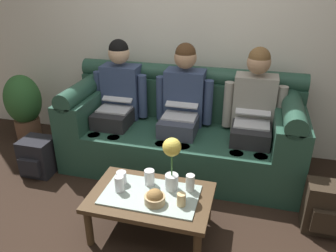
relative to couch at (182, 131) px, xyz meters
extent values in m
plane|color=black|center=(0.00, -1.17, -0.37)|extent=(14.00, 14.00, 0.00)
cube|color=silver|center=(0.00, 0.53, 1.08)|extent=(6.00, 0.12, 2.90)
cube|color=#234738|center=(0.00, -0.07, -0.16)|extent=(2.25, 0.88, 0.42)
cube|color=#234738|center=(0.00, 0.26, 0.25)|extent=(2.25, 0.22, 0.40)
cylinder|color=#234738|center=(0.00, 0.26, 0.50)|extent=(2.25, 0.18, 0.18)
cube|color=#234738|center=(-0.99, -0.07, 0.19)|extent=(0.28, 0.88, 0.28)
cylinder|color=#234738|center=(-0.99, -0.07, 0.37)|extent=(0.18, 0.88, 0.18)
cube|color=#234738|center=(0.99, -0.07, 0.19)|extent=(0.28, 0.88, 0.28)
cylinder|color=#234738|center=(0.99, -0.07, 0.37)|extent=(0.18, 0.88, 0.18)
cube|color=#232326|center=(-0.66, -0.13, 0.12)|extent=(0.34, 0.40, 0.15)
cylinder|color=#232326|center=(-0.76, -0.39, -0.16)|extent=(0.12, 0.12, 0.42)
cylinder|color=#232326|center=(-0.56, -0.39, -0.16)|extent=(0.12, 0.12, 0.42)
cube|color=navy|center=(-0.66, 0.11, 0.32)|extent=(0.38, 0.22, 0.54)
cylinder|color=navy|center=(-0.90, 0.07, 0.30)|extent=(0.09, 0.09, 0.44)
cylinder|color=navy|center=(-0.43, 0.07, 0.30)|extent=(0.09, 0.09, 0.44)
sphere|color=tan|center=(-0.66, 0.09, 0.71)|extent=(0.21, 0.21, 0.21)
sphere|color=black|center=(-0.66, 0.09, 0.75)|extent=(0.19, 0.19, 0.19)
cube|color=silver|center=(-0.66, -0.11, 0.21)|extent=(0.31, 0.22, 0.02)
cube|color=silver|center=(-0.66, 0.05, 0.31)|extent=(0.31, 0.20, 0.10)
cube|color=black|center=(-0.66, 0.04, 0.31)|extent=(0.27, 0.17, 0.08)
cube|color=#383D4C|center=(0.00, -0.13, 0.12)|extent=(0.34, 0.40, 0.15)
cylinder|color=#383D4C|center=(-0.10, -0.39, -0.16)|extent=(0.12, 0.12, 0.42)
cylinder|color=#383D4C|center=(0.10, -0.39, -0.16)|extent=(0.12, 0.12, 0.42)
cube|color=navy|center=(0.00, 0.11, 0.32)|extent=(0.38, 0.22, 0.54)
cylinder|color=navy|center=(-0.23, 0.07, 0.30)|extent=(0.09, 0.09, 0.44)
cylinder|color=navy|center=(0.23, 0.07, 0.30)|extent=(0.09, 0.09, 0.44)
sphere|color=tan|center=(0.00, 0.09, 0.71)|extent=(0.21, 0.21, 0.21)
sphere|color=#472D19|center=(0.00, 0.09, 0.75)|extent=(0.19, 0.19, 0.19)
cube|color=silver|center=(0.00, -0.11, 0.21)|extent=(0.31, 0.22, 0.02)
cube|color=silver|center=(0.00, 0.04, 0.31)|extent=(0.31, 0.20, 0.09)
cube|color=black|center=(0.00, 0.03, 0.31)|extent=(0.27, 0.18, 0.07)
cube|color=#232326|center=(0.66, -0.13, 0.12)|extent=(0.34, 0.40, 0.15)
cylinder|color=#232326|center=(0.56, -0.39, -0.16)|extent=(0.12, 0.12, 0.42)
cylinder|color=#232326|center=(0.76, -0.39, -0.16)|extent=(0.12, 0.12, 0.42)
cube|color=gray|center=(0.66, 0.11, 0.32)|extent=(0.38, 0.22, 0.54)
cylinder|color=gray|center=(0.43, 0.07, 0.30)|extent=(0.09, 0.09, 0.44)
cylinder|color=gray|center=(0.90, 0.07, 0.30)|extent=(0.09, 0.09, 0.44)
sphere|color=tan|center=(0.66, 0.09, 0.71)|extent=(0.21, 0.21, 0.21)
sphere|color=brown|center=(0.66, 0.09, 0.75)|extent=(0.19, 0.19, 0.19)
cube|color=silver|center=(0.66, -0.11, 0.21)|extent=(0.31, 0.22, 0.02)
cube|color=silver|center=(0.66, 0.04, 0.31)|extent=(0.31, 0.20, 0.10)
cube|color=black|center=(0.66, 0.03, 0.31)|extent=(0.27, 0.17, 0.08)
cube|color=#47331E|center=(0.00, -1.03, -0.05)|extent=(0.89, 0.57, 0.04)
cube|color=#9EB2A8|center=(0.00, -1.03, -0.02)|extent=(0.69, 0.40, 0.01)
cylinder|color=#47331E|center=(-0.40, -1.26, -0.22)|extent=(0.06, 0.06, 0.31)
cylinder|color=#47331E|center=(0.40, -1.26, -0.22)|extent=(0.06, 0.06, 0.31)
cylinder|color=#47331E|center=(-0.40, -0.80, -0.22)|extent=(0.06, 0.06, 0.31)
cylinder|color=#47331E|center=(0.40, -0.80, -0.22)|extent=(0.06, 0.06, 0.31)
cylinder|color=silver|center=(0.13, -0.93, 0.04)|extent=(0.10, 0.10, 0.12)
cylinder|color=#3D7538|center=(0.13, -0.93, 0.20)|extent=(0.01, 0.01, 0.19)
sphere|color=#E5CC4C|center=(0.13, -0.93, 0.34)|extent=(0.13, 0.13, 0.13)
cylinder|color=tan|center=(0.06, -1.12, 0.01)|extent=(0.15, 0.15, 0.06)
sphere|color=olive|center=(0.06, -1.12, 0.03)|extent=(0.12, 0.12, 0.12)
cylinder|color=#DBB77A|center=(0.24, -1.09, 0.03)|extent=(0.06, 0.06, 0.09)
cylinder|color=white|center=(0.27, -0.91, 0.05)|extent=(0.06, 0.06, 0.13)
cylinder|color=silver|center=(-0.25, -0.96, 0.03)|extent=(0.08, 0.08, 0.10)
cylinder|color=silver|center=(-0.23, -1.05, 0.04)|extent=(0.07, 0.07, 0.12)
cylinder|color=silver|center=(-0.04, -0.91, 0.04)|extent=(0.08, 0.08, 0.12)
cube|color=#2D2319|center=(1.27, -0.66, -0.17)|extent=(0.31, 0.20, 0.40)
cube|color=#2D2319|center=(1.27, -0.78, -0.21)|extent=(0.22, 0.05, 0.18)
cube|color=black|center=(-1.31, -0.52, -0.19)|extent=(0.30, 0.26, 0.36)
cube|color=black|center=(-1.31, -0.67, -0.23)|extent=(0.21, 0.05, 0.16)
cylinder|color=brown|center=(-1.85, 0.06, -0.24)|extent=(0.28, 0.28, 0.26)
ellipsoid|color=#2D602D|center=(-1.85, 0.06, 0.13)|extent=(0.40, 0.40, 0.56)
camera|label=1|loc=(0.63, -2.91, 1.48)|focal=35.79mm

